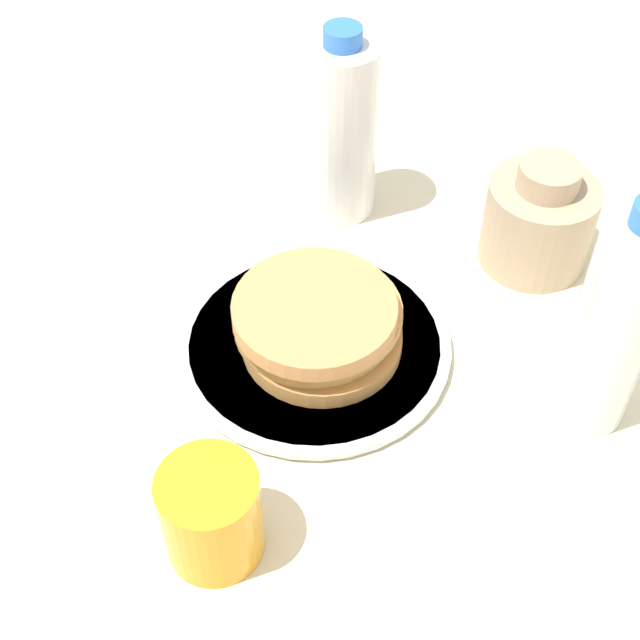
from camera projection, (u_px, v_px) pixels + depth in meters
ground_plane at (315, 360)px, 0.80m from camera, size 4.00×4.00×0.00m
plate at (320, 345)px, 0.80m from camera, size 0.25×0.25×0.01m
pancake_stack at (320, 322)px, 0.78m from camera, size 0.15×0.15×0.05m
juice_glass at (211, 515)px, 0.64m from camera, size 0.07×0.07×0.08m
cream_jug at (539, 220)px, 0.85m from camera, size 0.11×0.11×0.11m
water_bottle_near at (615, 325)px, 0.68m from camera, size 0.06×0.06×0.23m
water_bottle_far at (341, 130)px, 0.87m from camera, size 0.07×0.07×0.21m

